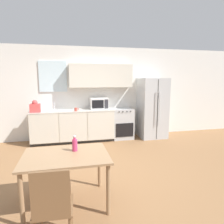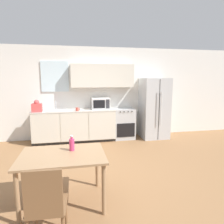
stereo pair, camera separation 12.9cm
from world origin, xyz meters
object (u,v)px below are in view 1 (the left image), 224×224
(dining_chair_near, at_px, (52,204))
(drink_bottle, at_px, (75,145))
(dining_table, at_px, (66,162))
(coffee_mug, at_px, (76,109))
(oven_range, at_px, (122,123))
(microwave, at_px, (99,103))
(refrigerator, at_px, (152,108))

(dining_chair_near, relative_size, drink_bottle, 4.07)
(dining_table, bearing_deg, drink_bottle, 44.35)
(coffee_mug, xyz_separation_m, dining_chair_near, (-0.42, -3.53, -0.42))
(coffee_mug, relative_size, dining_table, 0.09)
(oven_range, bearing_deg, microwave, 173.90)
(microwave, distance_m, dining_table, 3.21)
(oven_range, height_order, refrigerator, refrigerator)
(dining_table, bearing_deg, coffee_mug, 84.19)
(coffee_mug, height_order, dining_chair_near, coffee_mug)
(oven_range, xyz_separation_m, dining_table, (-1.64, -2.96, 0.19))
(microwave, bearing_deg, dining_table, -107.50)
(coffee_mug, xyz_separation_m, dining_table, (-0.28, -2.73, -0.32))
(oven_range, height_order, microwave, microwave)
(drink_bottle, bearing_deg, oven_range, 61.97)
(dining_chair_near, xyz_separation_m, drink_bottle, (0.27, 0.93, 0.29))
(coffee_mug, height_order, dining_table, coffee_mug)
(oven_range, distance_m, dining_table, 3.39)
(oven_range, xyz_separation_m, dining_chair_near, (-1.78, -3.76, 0.08))
(dining_table, distance_m, drink_bottle, 0.27)
(oven_range, xyz_separation_m, microwave, (-0.68, 0.07, 0.62))
(microwave, distance_m, dining_chair_near, 4.02)
(coffee_mug, bearing_deg, oven_range, 9.70)
(coffee_mug, height_order, drink_bottle, coffee_mug)
(coffee_mug, relative_size, drink_bottle, 0.48)
(coffee_mug, distance_m, drink_bottle, 2.61)
(coffee_mug, distance_m, dining_table, 2.76)
(refrigerator, bearing_deg, microwave, 174.91)
(microwave, xyz_separation_m, drink_bottle, (-0.83, -2.91, -0.24))
(refrigerator, bearing_deg, coffee_mug, -175.97)
(refrigerator, bearing_deg, oven_range, 175.66)
(oven_range, bearing_deg, dining_chair_near, -115.29)
(oven_range, distance_m, microwave, 0.92)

